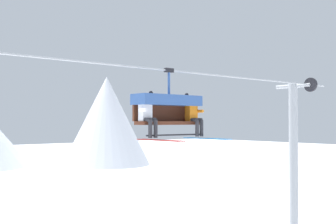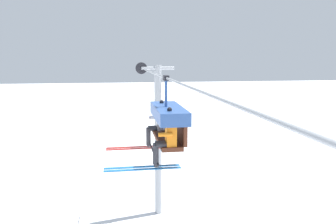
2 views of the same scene
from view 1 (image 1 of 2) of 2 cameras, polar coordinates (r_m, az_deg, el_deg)
name	(u,v)px [view 1 (image 1 of 2)]	position (r m, az deg, el deg)	size (l,w,h in m)	color
mountain_peak_east	(107,121)	(59.67, -8.32, -1.17)	(12.20, 12.20, 12.37)	white
lift_tower_far	(294,170)	(18.06, 16.70, -7.54)	(0.36, 1.88, 7.76)	#9EA3A8
lift_cable	(158,69)	(11.80, -1.30, 5.81)	(17.35, 0.05, 0.05)	#9EA3A8
chairlift_chair	(167,105)	(12.02, -0.10, 0.89)	(2.12, 0.74, 1.91)	#512819
skier_white	(148,114)	(11.32, -2.71, -0.33)	(0.48, 1.70, 1.34)	silver
skier_orange	(194,115)	(12.41, 3.54, -0.41)	(0.48, 1.70, 1.34)	orange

